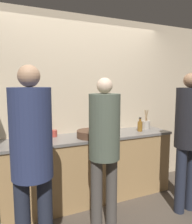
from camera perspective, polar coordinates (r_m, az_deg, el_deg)
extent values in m
plane|color=#4C4238|center=(3.12, 1.09, -24.13)|extent=(14.00, 14.00, 0.00)
cube|color=#C6B293|center=(3.24, -3.46, 1.48)|extent=(5.20, 0.06, 2.60)
cube|color=tan|center=(3.19, -1.50, -14.50)|extent=(2.37, 0.56, 0.89)
cube|color=slate|center=(3.05, -1.53, -6.44)|extent=(2.40, 0.59, 0.03)
cylinder|color=#232838|center=(2.19, -13.06, -26.07)|extent=(0.13, 0.13, 0.85)
cylinder|color=navy|center=(1.87, -16.60, -5.36)|extent=(0.34, 0.34, 0.75)
sphere|color=tan|center=(1.82, -17.13, 8.98)|extent=(0.18, 0.18, 0.18)
cylinder|color=#4C4742|center=(2.59, 0.15, -20.83)|extent=(0.13, 0.13, 0.81)
cylinder|color=#4C4742|center=(2.66, 4.05, -20.00)|extent=(0.13, 0.13, 0.81)
cylinder|color=#515B4C|center=(2.37, 2.22, -3.85)|extent=(0.34, 0.34, 0.71)
sphere|color=beige|center=(2.32, 2.27, 6.88)|extent=(0.17, 0.17, 0.17)
cylinder|color=#232838|center=(3.07, 21.17, -16.33)|extent=(0.13, 0.13, 0.85)
cylinder|color=#232838|center=(3.19, 23.52, -15.51)|extent=(0.13, 0.13, 0.85)
cylinder|color=black|center=(2.92, 23.12, -1.42)|extent=(0.33, 0.33, 0.74)
sphere|color=#936B4C|center=(2.89, 23.57, 7.60)|extent=(0.18, 0.18, 0.18)
cylinder|color=#4C3323|center=(2.92, -1.33, -5.73)|extent=(0.38, 0.38, 0.09)
ellipsoid|color=yellow|center=(2.93, -0.48, -4.36)|extent=(0.15, 0.12, 0.04)
cylinder|color=#ADA393|center=(3.56, 12.93, -3.27)|extent=(0.12, 0.12, 0.13)
cylinder|color=#99754C|center=(3.54, 12.81, -1.47)|extent=(0.01, 0.06, 0.25)
cylinder|color=#99754C|center=(3.56, 13.07, -1.43)|extent=(0.03, 0.05, 0.25)
cylinder|color=#99754C|center=(3.54, 13.11, -1.48)|extent=(0.05, 0.01, 0.25)
cylinder|color=red|center=(2.79, -12.60, -5.87)|extent=(0.07, 0.07, 0.16)
cylinder|color=red|center=(2.77, -12.66, -3.79)|extent=(0.03, 0.03, 0.05)
cylinder|color=black|center=(2.77, -12.68, -3.11)|extent=(0.03, 0.03, 0.02)
cylinder|color=brown|center=(3.36, 11.41, -3.72)|extent=(0.07, 0.07, 0.15)
cylinder|color=brown|center=(3.34, 11.45, -2.09)|extent=(0.03, 0.03, 0.05)
cylinder|color=black|center=(3.33, 11.46, -1.55)|extent=(0.04, 0.04, 0.02)
cylinder|color=#A33D33|center=(3.01, -10.98, -5.52)|extent=(0.09, 0.09, 0.09)
cylinder|color=#28282D|center=(2.68, -20.88, -7.60)|extent=(0.08, 0.08, 0.08)
cylinder|color=beige|center=(2.94, -16.55, -6.00)|extent=(0.13, 0.13, 0.09)
sphere|color=#2D6B33|center=(2.91, -16.63, -3.82)|extent=(0.16, 0.16, 0.16)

